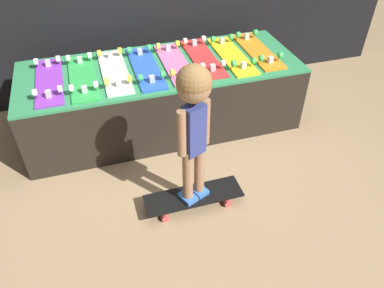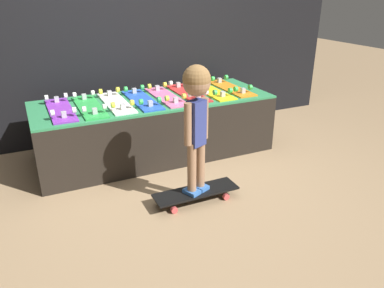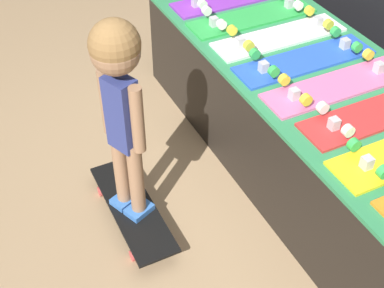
{
  "view_description": "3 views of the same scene",
  "coord_description": "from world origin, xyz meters",
  "px_view_note": "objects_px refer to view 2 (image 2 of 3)",
  "views": [
    {
      "loc": [
        -0.57,
        -2.21,
        2.04
      ],
      "look_at": [
        0.03,
        -0.26,
        0.37
      ],
      "focal_mm": 35.0,
      "sensor_mm": 36.0,
      "label": 1
    },
    {
      "loc": [
        -1.17,
        -2.84,
        1.62
      ],
      "look_at": [
        0.07,
        -0.2,
        0.38
      ],
      "focal_mm": 35.0,
      "sensor_mm": 36.0,
      "label": 2
    },
    {
      "loc": [
        1.68,
        -1.0,
        2.05
      ],
      "look_at": [
        -0.02,
        -0.16,
        0.38
      ],
      "focal_mm": 50.0,
      "sensor_mm": 36.0,
      "label": 3
    }
  ],
  "objects_px": {
    "skateboard_pink_on_rack": "(166,96)",
    "child": "(196,106)",
    "skateboard_red_on_rack": "(188,92)",
    "skateboard_white_on_rack": "(116,102)",
    "skateboard_yellow_on_rack": "(211,90)",
    "skateboard_on_floor": "(196,193)",
    "skateboard_green_on_rack": "(89,106)",
    "skateboard_orange_on_rack": "(230,87)",
    "skateboard_blue_on_rack": "(142,99)",
    "skateboard_purple_on_rack": "(60,109)"
  },
  "relations": [
    {
      "from": "skateboard_pink_on_rack",
      "to": "child",
      "type": "xyz_separation_m",
      "value": [
        -0.15,
        -1.01,
        0.2
      ]
    },
    {
      "from": "skateboard_red_on_rack",
      "to": "child",
      "type": "height_order",
      "value": "child"
    },
    {
      "from": "skateboard_pink_on_rack",
      "to": "skateboard_white_on_rack",
      "type": "bearing_deg",
      "value": 179.07
    },
    {
      "from": "skateboard_yellow_on_rack",
      "to": "skateboard_on_floor",
      "type": "height_order",
      "value": "skateboard_yellow_on_rack"
    },
    {
      "from": "skateboard_yellow_on_rack",
      "to": "skateboard_white_on_rack",
      "type": "bearing_deg",
      "value": 179.33
    },
    {
      "from": "skateboard_green_on_rack",
      "to": "skateboard_yellow_on_rack",
      "type": "xyz_separation_m",
      "value": [
        1.26,
        0.01,
        0.0
      ]
    },
    {
      "from": "skateboard_orange_on_rack",
      "to": "skateboard_pink_on_rack",
      "type": "bearing_deg",
      "value": -178.38
    },
    {
      "from": "skateboard_red_on_rack",
      "to": "skateboard_green_on_rack",
      "type": "bearing_deg",
      "value": -177.63
    },
    {
      "from": "skateboard_orange_on_rack",
      "to": "skateboard_on_floor",
      "type": "bearing_deg",
      "value": -131.27
    },
    {
      "from": "skateboard_white_on_rack",
      "to": "skateboard_blue_on_rack",
      "type": "xyz_separation_m",
      "value": [
        0.25,
        -0.01,
        0.0
      ]
    },
    {
      "from": "skateboard_white_on_rack",
      "to": "skateboard_yellow_on_rack",
      "type": "distance_m",
      "value": 1.01
    },
    {
      "from": "skateboard_orange_on_rack",
      "to": "child",
      "type": "height_order",
      "value": "child"
    },
    {
      "from": "skateboard_white_on_rack",
      "to": "skateboard_green_on_rack",
      "type": "bearing_deg",
      "value": -175.63
    },
    {
      "from": "skateboard_pink_on_rack",
      "to": "skateboard_yellow_on_rack",
      "type": "bearing_deg",
      "value": -0.4
    },
    {
      "from": "skateboard_green_on_rack",
      "to": "child",
      "type": "bearing_deg",
      "value": -59.09
    },
    {
      "from": "skateboard_on_floor",
      "to": "child",
      "type": "height_order",
      "value": "child"
    },
    {
      "from": "skateboard_blue_on_rack",
      "to": "skateboard_yellow_on_rack",
      "type": "height_order",
      "value": "same"
    },
    {
      "from": "skateboard_purple_on_rack",
      "to": "skateboard_red_on_rack",
      "type": "height_order",
      "value": "same"
    },
    {
      "from": "skateboard_white_on_rack",
      "to": "child",
      "type": "distance_m",
      "value": 1.1
    },
    {
      "from": "skateboard_purple_on_rack",
      "to": "skateboard_green_on_rack",
      "type": "height_order",
      "value": "same"
    },
    {
      "from": "skateboard_white_on_rack",
      "to": "skateboard_orange_on_rack",
      "type": "distance_m",
      "value": 1.26
    },
    {
      "from": "skateboard_pink_on_rack",
      "to": "skateboard_yellow_on_rack",
      "type": "height_order",
      "value": "same"
    },
    {
      "from": "skateboard_green_on_rack",
      "to": "skateboard_pink_on_rack",
      "type": "distance_m",
      "value": 0.75
    },
    {
      "from": "skateboard_blue_on_rack",
      "to": "skateboard_pink_on_rack",
      "type": "relative_size",
      "value": 1.0
    },
    {
      "from": "skateboard_blue_on_rack",
      "to": "skateboard_orange_on_rack",
      "type": "distance_m",
      "value": 1.01
    },
    {
      "from": "child",
      "to": "skateboard_white_on_rack",
      "type": "bearing_deg",
      "value": 86.37
    },
    {
      "from": "child",
      "to": "skateboard_green_on_rack",
      "type": "bearing_deg",
      "value": 98.43
    },
    {
      "from": "skateboard_pink_on_rack",
      "to": "skateboard_yellow_on_rack",
      "type": "xyz_separation_m",
      "value": [
        0.5,
        -0.0,
        0.0
      ]
    },
    {
      "from": "skateboard_yellow_on_rack",
      "to": "skateboard_on_floor",
      "type": "xyz_separation_m",
      "value": [
        -0.66,
        -1.01,
        -0.53
      ]
    },
    {
      "from": "skateboard_purple_on_rack",
      "to": "skateboard_white_on_rack",
      "type": "bearing_deg",
      "value": 0.65
    },
    {
      "from": "skateboard_orange_on_rack",
      "to": "skateboard_white_on_rack",
      "type": "bearing_deg",
      "value": -179.4
    },
    {
      "from": "skateboard_purple_on_rack",
      "to": "skateboard_on_floor",
      "type": "relative_size",
      "value": 1.08
    },
    {
      "from": "skateboard_purple_on_rack",
      "to": "skateboard_yellow_on_rack",
      "type": "height_order",
      "value": "same"
    },
    {
      "from": "skateboard_pink_on_rack",
      "to": "skateboard_on_floor",
      "type": "height_order",
      "value": "skateboard_pink_on_rack"
    },
    {
      "from": "skateboard_green_on_rack",
      "to": "skateboard_white_on_rack",
      "type": "height_order",
      "value": "same"
    },
    {
      "from": "skateboard_purple_on_rack",
      "to": "skateboard_pink_on_rack",
      "type": "relative_size",
      "value": 1.0
    },
    {
      "from": "skateboard_red_on_rack",
      "to": "skateboard_yellow_on_rack",
      "type": "relative_size",
      "value": 1.0
    },
    {
      "from": "skateboard_white_on_rack",
      "to": "skateboard_red_on_rack",
      "type": "distance_m",
      "value": 0.75
    },
    {
      "from": "skateboard_orange_on_rack",
      "to": "skateboard_blue_on_rack",
      "type": "bearing_deg",
      "value": -178.47
    },
    {
      "from": "skateboard_blue_on_rack",
      "to": "skateboard_orange_on_rack",
      "type": "bearing_deg",
      "value": 1.53
    },
    {
      "from": "skateboard_red_on_rack",
      "to": "skateboard_yellow_on_rack",
      "type": "xyz_separation_m",
      "value": [
        0.25,
        -0.03,
        0.0
      ]
    },
    {
      "from": "skateboard_blue_on_rack",
      "to": "child",
      "type": "xyz_separation_m",
      "value": [
        0.1,
        -1.01,
        0.2
      ]
    },
    {
      "from": "skateboard_blue_on_rack",
      "to": "skateboard_on_floor",
      "type": "distance_m",
      "value": 1.14
    },
    {
      "from": "skateboard_green_on_rack",
      "to": "skateboard_yellow_on_rack",
      "type": "height_order",
      "value": "same"
    },
    {
      "from": "skateboard_white_on_rack",
      "to": "skateboard_blue_on_rack",
      "type": "relative_size",
      "value": 1.0
    },
    {
      "from": "child",
      "to": "skateboard_pink_on_rack",
      "type": "bearing_deg",
      "value": 58.88
    },
    {
      "from": "skateboard_yellow_on_rack",
      "to": "child",
      "type": "relative_size",
      "value": 0.74
    },
    {
      "from": "child",
      "to": "skateboard_red_on_rack",
      "type": "bearing_deg",
      "value": 46.3
    },
    {
      "from": "skateboard_white_on_rack",
      "to": "skateboard_red_on_rack",
      "type": "relative_size",
      "value": 1.0
    },
    {
      "from": "skateboard_pink_on_rack",
      "to": "child",
      "type": "relative_size",
      "value": 0.74
    }
  ]
}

